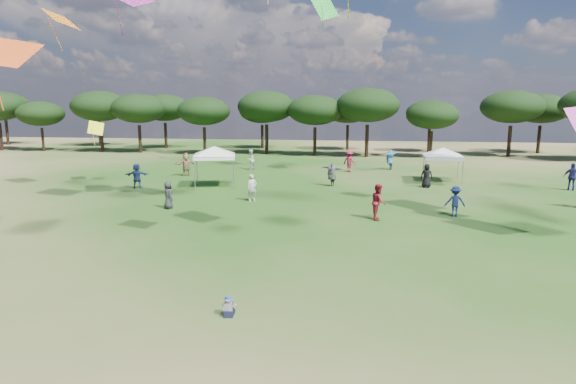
% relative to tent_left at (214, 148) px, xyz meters
% --- Properties ---
extents(ground, '(140.00, 140.00, 0.00)m').
position_rel_tent_left_xyz_m(ground, '(7.29, -22.14, -2.70)').
color(ground, '#2A5319').
rests_on(ground, ground).
extents(tree_line, '(108.78, 17.63, 7.77)m').
position_rel_tent_left_xyz_m(tree_line, '(9.68, 25.27, 2.73)').
color(tree_line, black).
rests_on(tree_line, ground).
extents(tent_left, '(5.43, 5.43, 3.12)m').
position_rel_tent_left_xyz_m(tent_left, '(0.00, 0.00, 0.00)').
color(tent_left, gray).
rests_on(tent_left, ground).
extents(tent_right, '(5.54, 5.54, 2.83)m').
position_rel_tent_left_xyz_m(tent_right, '(16.09, 5.02, -0.29)').
color(tent_right, gray).
rests_on(tent_right, ground).
extents(toddler, '(0.39, 0.43, 0.57)m').
position_rel_tent_left_xyz_m(toddler, '(6.80, -20.40, -2.44)').
color(toddler, '#161931').
rests_on(toddler, ground).
extents(festival_crowd, '(30.49, 21.10, 1.89)m').
position_rel_tent_left_xyz_m(festival_crowd, '(7.92, 2.56, -1.81)').
color(festival_crowd, navy).
rests_on(festival_crowd, ground).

